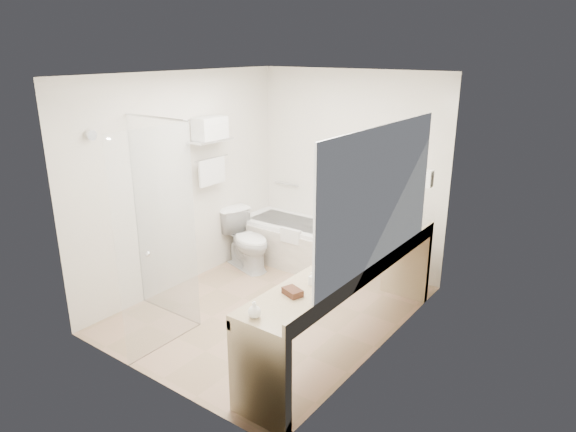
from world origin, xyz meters
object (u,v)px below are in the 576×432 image
Objects in this scene: vanity_counter at (348,286)px; amenity_basket at (293,292)px; toilet at (247,241)px; water_bottle_left at (390,223)px; bathtub at (300,243)px.

amenity_basket is at bearing -94.80° from vanity_counter.
toilet is 3.89× the size of water_bottle_left.
vanity_counter is 2.17m from toilet.
toilet is (-1.97, 0.85, -0.27)m from vanity_counter.
bathtub is at bearing 166.62° from water_bottle_left.
bathtub is 9.83× the size of amenity_basket.
bathtub is 0.71m from toilet.
water_bottle_left is (-0.03, 1.84, 0.06)m from amenity_basket.
bathtub is 1.61m from water_bottle_left.
water_bottle_left reaches higher than amenity_basket.
toilet reaches higher than bathtub.
bathtub is 8.19× the size of water_bottle_left.
water_bottle_left reaches higher than vanity_counter.
bathtub is 2.11× the size of toilet.
toilet is at bearing -173.93° from water_bottle_left.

